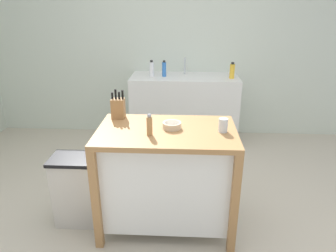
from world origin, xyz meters
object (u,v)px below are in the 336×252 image
at_px(bowl_ceramic_wide, 172,125).
at_px(bottle_hand_soap, 152,69).
at_px(drinking_cup, 223,125).
at_px(pepper_grinder, 149,125).
at_px(kitchen_island, 167,173).
at_px(trash_bin, 76,189).
at_px(sink_faucet, 185,66).
at_px(bottle_spray_cleaner, 232,71).
at_px(knife_block, 118,108).
at_px(bottle_dish_soap, 164,69).

height_order(bowl_ceramic_wide, bottle_hand_soap, bottle_hand_soap).
xyz_separation_m(drinking_cup, bottle_hand_soap, (-0.73, 1.79, 0.07)).
bearing_deg(pepper_grinder, bottle_hand_soap, 95.35).
bearing_deg(drinking_cup, kitchen_island, 177.26).
relative_size(drinking_cup, trash_bin, 0.17).
bearing_deg(bottle_hand_soap, sink_faucet, 22.17).
relative_size(kitchen_island, bowl_ceramic_wide, 7.50).
distance_m(bowl_ceramic_wide, bottle_spray_cleaner, 1.82).
bearing_deg(bottle_hand_soap, pepper_grinder, -84.65).
distance_m(knife_block, bottle_dish_soap, 1.56).
distance_m(pepper_grinder, bottle_dish_soap, 1.89).
bearing_deg(pepper_grinder, bottle_dish_soap, 90.38).
height_order(bowl_ceramic_wide, trash_bin, bowl_ceramic_wide).
bearing_deg(kitchen_island, bottle_dish_soap, 94.32).
relative_size(drinking_cup, bottle_hand_soap, 0.51).
height_order(knife_block, bottle_spray_cleaner, knife_block).
bearing_deg(pepper_grinder, drinking_cup, 9.41).
bearing_deg(pepper_grinder, knife_block, 130.82).
distance_m(bowl_ceramic_wide, pepper_grinder, 0.22).
bearing_deg(bottle_spray_cleaner, sink_faucet, 158.68).
relative_size(trash_bin, bottle_hand_soap, 2.97).
xyz_separation_m(kitchen_island, bottle_dish_soap, (-0.13, 1.77, 0.51)).
relative_size(knife_block, trash_bin, 0.40).
distance_m(knife_block, bowl_ceramic_wide, 0.52).
bearing_deg(sink_faucet, kitchen_island, -94.01).
distance_m(bowl_ceramic_wide, drinking_cup, 0.40).
height_order(kitchen_island, trash_bin, kitchen_island).
distance_m(drinking_cup, trash_bin, 1.38).
bearing_deg(kitchen_island, bottle_spray_cleaner, 66.64).
bearing_deg(bottle_hand_soap, bottle_spray_cleaner, -3.21).
xyz_separation_m(kitchen_island, pepper_grinder, (-0.12, -0.11, 0.47)).
distance_m(kitchen_island, knife_block, 0.69).
bearing_deg(bottle_hand_soap, bowl_ceramic_wide, -79.00).
bearing_deg(bottle_spray_cleaner, drinking_cup, -99.92).
xyz_separation_m(bottle_dish_soap, bottle_hand_soap, (-0.16, -0.01, 0.00)).
distance_m(pepper_grinder, bottle_spray_cleaner, 2.01).
xyz_separation_m(pepper_grinder, bottle_dish_soap, (-0.01, 1.88, 0.04)).
bearing_deg(bowl_ceramic_wide, sink_faucet, 87.13).
height_order(bottle_dish_soap, bottle_hand_soap, bottle_hand_soap).
xyz_separation_m(bowl_ceramic_wide, drinking_cup, (0.39, -0.05, 0.03)).
height_order(pepper_grinder, bottle_dish_soap, bottle_dish_soap).
distance_m(knife_block, bottle_hand_soap, 1.53).
bearing_deg(trash_bin, pepper_grinder, -9.19).
bearing_deg(bowl_ceramic_wide, bottle_hand_soap, 101.00).
relative_size(pepper_grinder, sink_faucet, 0.77).
xyz_separation_m(drinking_cup, bottle_spray_cleaner, (0.30, 1.73, 0.06)).
relative_size(bottle_dish_soap, bottle_hand_soap, 0.99).
relative_size(drinking_cup, bottle_dish_soap, 0.52).
distance_m(kitchen_island, bottle_dish_soap, 1.85).
bearing_deg(bowl_ceramic_wide, bottle_spray_cleaner, 67.46).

